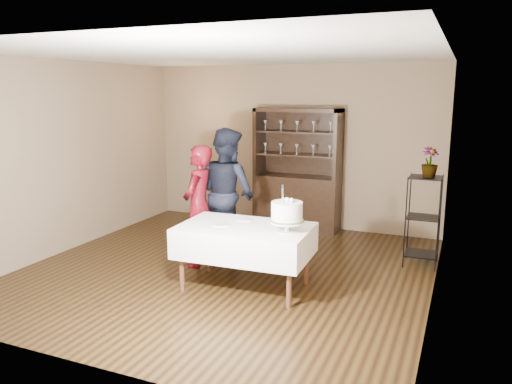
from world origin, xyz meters
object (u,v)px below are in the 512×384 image
Objects in this scene: cake_table at (245,241)px; cake at (287,213)px; china_hutch at (297,190)px; man at (227,193)px; plant_etagere at (423,217)px; potted_plant at (430,162)px; woman at (199,206)px.

cake is at bearing -4.72° from cake_table.
china_hutch reaches higher than man.
cake is at bearing -127.76° from plant_etagere.
potted_plant reaches higher than cake_table.
plant_etagere is at bearing 41.91° from cake_table.
man is 1.63m from cake.
cake_table is 0.65m from cake.
woman is (-2.71, -1.12, 0.15)m from plant_etagere.
man is at bearing 139.72° from cake.
china_hutch reaches higher than cake.
potted_plant reaches higher than plant_etagere.
china_hutch is 1.25× the size of woman.
china_hutch reaches higher than plant_etagere.
cake_table is at bearing 175.28° from cake.
potted_plant is at bearing 51.30° from cake.
cake_table is at bearing -138.84° from potted_plant.
cake_table is at bearing -138.09° from plant_etagere.
plant_etagere is 0.67× the size of man.
woman is 4.16× the size of potted_plant.
woman is at bearing 150.22° from cake_table.
man reaches higher than plant_etagere.
plant_etagere is at bearing -26.83° from china_hutch.
china_hutch is 3.77× the size of cake.
china_hutch is at bearing 105.96° from cake.
woman reaches higher than cake_table.
china_hutch is at bearing -80.38° from man.
china_hutch is 1.75m from man.
cake is (-1.30, -1.68, 0.31)m from plant_etagere.
woman is at bearing -157.49° from plant_etagere.
woman reaches higher than plant_etagere.
man is (-0.46, -1.68, 0.23)m from china_hutch.
plant_etagere is 0.73m from potted_plant.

